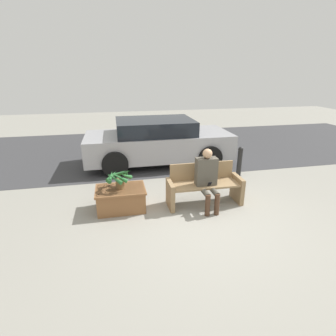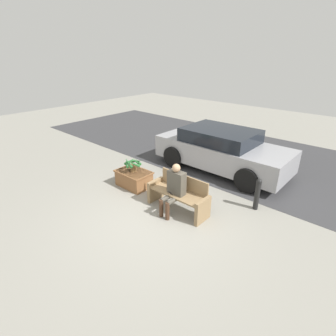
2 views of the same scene
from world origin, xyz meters
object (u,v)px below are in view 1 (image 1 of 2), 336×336
planter_box (121,198)px  parked_car (158,141)px  bench (204,185)px  potted_plant (119,177)px  person_seated (207,176)px  bollard_post (240,161)px

planter_box → parked_car: (1.26, 2.76, 0.45)m
bench → potted_plant: (-1.79, 0.09, 0.31)m
person_seated → parked_car: size_ratio=0.29×
potted_plant → bollard_post: potted_plant is taller
parked_car → bollard_post: bearing=-38.2°
person_seated → planter_box: person_seated is taller
bench → planter_box: bench is taller
bench → parked_car: (-0.53, 2.85, 0.29)m
bench → person_seated: size_ratio=1.27×
potted_plant → person_seated: bearing=-8.5°
person_seated → potted_plant: person_seated is taller
person_seated → potted_plant: size_ratio=2.27×
person_seated → bench: bearing=88.5°
potted_plant → parked_car: bearing=65.3°
parked_car → potted_plant: bearing=-114.7°
planter_box → bollard_post: 3.46m
bench → potted_plant: bearing=177.1°
potted_plant → bollard_post: size_ratio=0.66×
person_seated → bollard_post: (1.46, 1.46, -0.26)m
planter_box → potted_plant: potted_plant is taller
planter_box → bench: bearing=-2.7°
planter_box → parked_car: 3.07m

